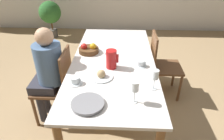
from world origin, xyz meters
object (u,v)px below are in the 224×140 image
teacup_across (140,64)px  chair_person_side (58,84)px  chair_opposite (161,64)px  red_pitcher (111,59)px  serving_tray (88,104)px  potted_plant (50,14)px  wine_glass_juice (135,88)px  person_seated (47,69)px  bread_plate (101,75)px  wine_glass_water (155,75)px  teacup_near_person (75,81)px  fruit_bowl (89,49)px

teacup_across → chair_person_side: bearing=179.0°
chair_person_side → chair_opposite: (1.29, 0.55, 0.00)m
red_pitcher → serving_tray: 0.64m
chair_person_side → potted_plant: (-0.91, 2.64, 0.08)m
wine_glass_juice → chair_person_side: bearing=144.3°
potted_plant → red_pitcher: bearing=-60.3°
serving_tray → potted_plant: potted_plant is taller
serving_tray → person_seated: bearing=130.1°
teacup_across → bread_plate: bread_plate is taller
red_pitcher → wine_glass_water: 0.54m
wine_glass_water → wine_glass_juice: 0.26m
chair_person_side → red_pitcher: 0.75m
chair_opposite → wine_glass_water: 1.09m
red_pitcher → teacup_across: red_pitcher is taller
chair_person_side → serving_tray: chair_person_side is taller
teacup_near_person → teacup_across: size_ratio=1.00×
bread_plate → wine_glass_juice: bearing=-49.4°
person_seated → potted_plant: person_seated is taller
wine_glass_juice → bread_plate: (-0.30, 0.35, -0.12)m
wine_glass_water → teacup_across: bearing=102.1°
teacup_near_person → serving_tray: 0.34m
wine_glass_juice → potted_plant: 3.71m
wine_glass_juice → teacup_across: 0.61m
wine_glass_juice → teacup_near_person: wine_glass_juice is taller
wine_glass_juice → fruit_bowl: bearing=119.3°
red_pitcher → teacup_near_person: (-0.32, -0.31, -0.07)m
potted_plant → teacup_across: bearing=-55.1°
wine_glass_water → fruit_bowl: size_ratio=0.82×
red_pitcher → bread_plate: 0.23m
red_pitcher → potted_plant: red_pitcher is taller
person_seated → wine_glass_juice: bearing=-122.9°
red_pitcher → bread_plate: size_ratio=0.88×
wine_glass_juice → fruit_bowl: (-0.50, 0.89, -0.11)m
person_seated → serving_tray: (0.56, -0.67, 0.09)m
chair_opposite → teacup_across: bearing=-31.9°
person_seated → teacup_across: person_seated is taller
person_seated → bread_plate: size_ratio=5.24×
chair_opposite → person_seated: 1.50m
wine_glass_juice → fruit_bowl: 1.03m
bread_plate → chair_opposite: bearing=47.0°
teacup_across → fruit_bowl: fruit_bowl is taller
person_seated → wine_glass_water: (1.12, -0.42, 0.22)m
wine_glass_water → chair_person_side: bearing=157.8°
teacup_near_person → fruit_bowl: size_ratio=0.59×
serving_tray → teacup_across: bearing=54.2°
red_pitcher → wine_glass_water: bearing=-42.2°
bread_plate → potted_plant: 3.26m
serving_tray → fruit_bowl: bearing=97.7°
potted_plant → bread_plate: bearing=-63.3°
person_seated → serving_tray: bearing=-139.9°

